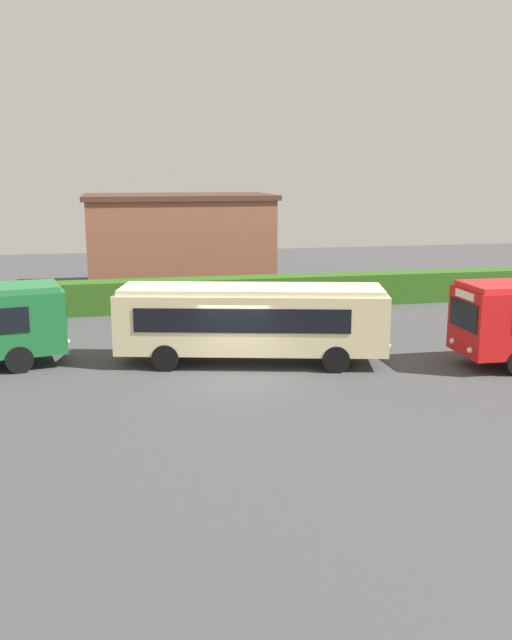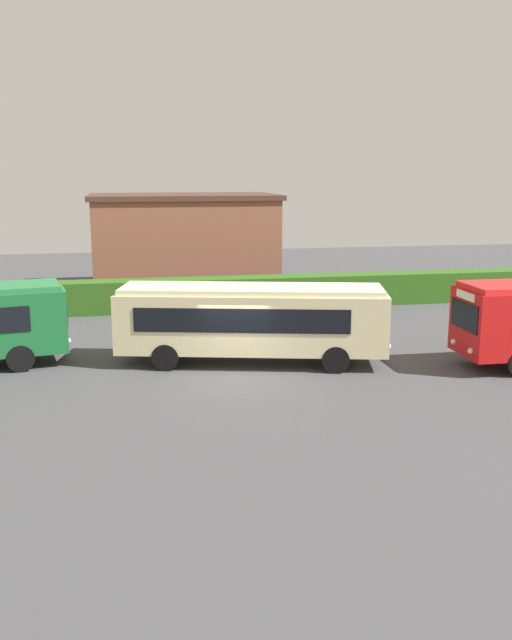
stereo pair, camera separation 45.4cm
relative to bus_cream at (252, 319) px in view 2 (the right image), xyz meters
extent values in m
plane|color=#424244|center=(-0.89, -1.90, -1.73)|extent=(81.71, 81.71, 0.00)
cube|color=black|center=(-7.02, 1.85, 0.26)|extent=(0.41, 2.00, 0.97)
cube|color=silver|center=(-7.02, 1.85, 0.96)|extent=(0.29, 1.34, 0.28)
cylinder|color=black|center=(-8.96, 2.65, -1.23)|extent=(1.03, 0.46, 1.00)
cylinder|color=black|center=(-8.54, 0.42, -1.23)|extent=(1.03, 0.46, 1.00)
sphere|color=silver|center=(-7.13, 2.52, -0.83)|extent=(0.22, 0.22, 0.22)
sphere|color=silver|center=(-6.88, 1.19, -0.83)|extent=(0.22, 0.22, 0.22)
cube|color=beige|center=(-0.01, 0.00, -0.07)|extent=(10.39, 4.83, 2.22)
cube|color=#F8E8B2|center=(-0.01, 0.00, 1.14)|extent=(10.05, 4.56, 0.20)
cube|color=black|center=(0.00, 1.32, 0.20)|extent=(7.65, 1.88, 0.89)
cube|color=black|center=(-0.60, -1.18, 0.20)|extent=(7.65, 1.88, 0.89)
cube|color=black|center=(4.91, -1.18, 0.20)|extent=(0.53, 2.04, 0.93)
cube|color=silver|center=(4.91, -1.18, 0.86)|extent=(0.37, 1.37, 0.28)
cylinder|color=black|center=(3.31, 0.41, -1.23)|extent=(1.04, 0.51, 1.00)
cylinder|color=black|center=(2.76, -1.87, -1.23)|extent=(1.04, 0.51, 1.00)
cylinder|color=black|center=(-2.77, 1.87, -1.23)|extent=(1.04, 0.51, 1.00)
cylinder|color=black|center=(-3.32, -0.41, -1.23)|extent=(1.04, 0.51, 1.00)
sphere|color=silver|center=(5.09, -0.50, -0.83)|extent=(0.22, 0.22, 0.22)
sphere|color=silver|center=(4.76, -1.86, -0.83)|extent=(0.22, 0.22, 0.22)
cube|color=black|center=(7.44, -2.36, 0.33)|extent=(0.07, 2.06, 1.02)
cube|color=silver|center=(7.44, -2.36, 1.07)|extent=(0.06, 1.38, 0.28)
cylinder|color=black|center=(9.11, -1.23, -1.23)|extent=(1.00, 0.30, 1.00)
sphere|color=silver|center=(7.42, -3.05, -0.83)|extent=(0.22, 0.22, 0.22)
sphere|color=silver|center=(7.44, -1.67, -0.83)|extent=(0.22, 0.22, 0.22)
cube|color=#2D5B19|center=(-0.89, 10.86, -0.89)|extent=(52.86, 1.54, 1.67)
cube|color=brown|center=(-1.05, 17.78, 1.04)|extent=(10.88, 6.95, 5.54)
cube|color=#4C2D23|center=(-1.05, 17.78, 3.96)|extent=(11.32, 7.23, 0.30)
camera|label=1|loc=(-5.00, -25.11, 5.47)|focal=38.87mm
camera|label=2|loc=(-4.56, -25.20, 5.47)|focal=38.87mm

